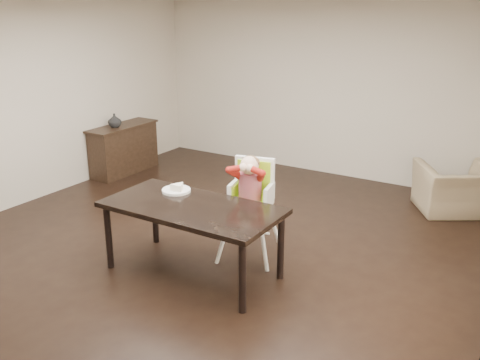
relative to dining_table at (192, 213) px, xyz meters
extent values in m
plane|color=black|center=(-0.23, 0.41, -0.67)|extent=(7.00, 7.00, 0.00)
cube|color=#BDB29D|center=(-0.23, 3.91, 0.68)|extent=(6.00, 0.02, 2.70)
cube|color=#BDB29D|center=(-3.23, 0.41, 0.68)|extent=(0.02, 7.00, 2.70)
cube|color=white|center=(-0.23, 0.41, 2.03)|extent=(6.00, 7.00, 0.02)
cube|color=black|center=(0.00, 0.00, 0.05)|extent=(1.80, 0.90, 0.05)
cylinder|color=black|center=(-0.82, -0.37, -0.32)|extent=(0.07, 0.07, 0.70)
cylinder|color=black|center=(0.82, -0.37, -0.32)|extent=(0.07, 0.07, 0.70)
cylinder|color=black|center=(-0.82, 0.37, -0.32)|extent=(0.07, 0.07, 0.70)
cylinder|color=black|center=(0.82, 0.37, -0.32)|extent=(0.07, 0.07, 0.70)
cylinder|color=white|center=(0.13, 0.38, -0.36)|extent=(0.05, 0.05, 0.61)
cylinder|color=white|center=(0.56, 0.48, -0.36)|extent=(0.05, 0.05, 0.61)
cylinder|color=white|center=(0.03, 0.80, -0.36)|extent=(0.05, 0.05, 0.61)
cylinder|color=white|center=(0.46, 0.90, -0.36)|extent=(0.05, 0.05, 0.61)
cube|color=white|center=(0.30, 0.64, -0.06)|extent=(0.52, 0.48, 0.05)
cube|color=#99C919|center=(0.30, 0.64, -0.02)|extent=(0.42, 0.40, 0.03)
cube|color=white|center=(0.26, 0.81, 0.19)|extent=(0.44, 0.15, 0.46)
cube|color=#99C919|center=(0.27, 0.77, 0.18)|extent=(0.37, 0.11, 0.42)
cube|color=black|center=(0.22, 0.68, 0.18)|extent=(0.08, 0.20, 0.02)
cube|color=black|center=(0.35, 0.71, 0.18)|extent=(0.08, 0.20, 0.02)
cylinder|color=#B6141F|center=(0.30, 0.64, 0.14)|extent=(0.30, 0.30, 0.30)
sphere|color=beige|center=(0.30, 0.62, 0.38)|extent=(0.24, 0.24, 0.20)
ellipsoid|color=brown|center=(0.30, 0.65, 0.41)|extent=(0.24, 0.23, 0.15)
sphere|color=beige|center=(0.29, 0.51, 0.39)|extent=(0.11, 0.11, 0.09)
sphere|color=beige|center=(0.36, 0.53, 0.39)|extent=(0.11, 0.11, 0.09)
cylinder|color=white|center=(-0.38, 0.24, 0.09)|extent=(0.40, 0.40, 0.02)
torus|color=white|center=(-0.38, 0.24, 0.10)|extent=(0.40, 0.40, 0.02)
imported|color=#95815F|center=(1.97, 3.21, -0.24)|extent=(1.17, 1.06, 0.86)
cube|color=black|center=(-3.01, 2.18, -0.29)|extent=(0.40, 1.20, 0.76)
cube|color=black|center=(-3.01, 2.18, 0.10)|extent=(0.44, 1.26, 0.03)
imported|color=#99999E|center=(-3.01, 2.02, 0.22)|extent=(0.25, 0.26, 0.21)
camera|label=1|loc=(3.03, -3.98, 2.03)|focal=40.00mm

